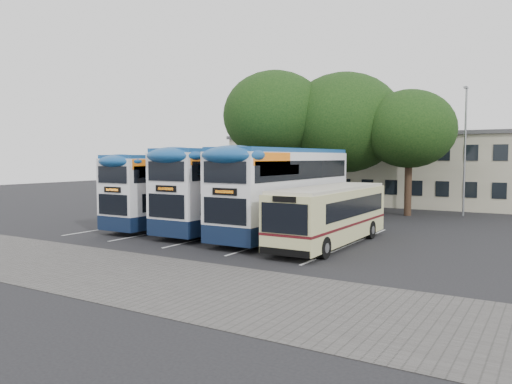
{
  "coord_description": "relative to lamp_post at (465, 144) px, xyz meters",
  "views": [
    {
      "loc": [
        11.59,
        -17.56,
        4.16
      ],
      "look_at": [
        -2.05,
        5.0,
        2.31
      ],
      "focal_mm": 35.0,
      "sensor_mm": 36.0,
      "label": 1
    }
  ],
  "objects": [
    {
      "name": "ground",
      "position": [
        -6.0,
        -19.97,
        -5.08
      ],
      "size": [
        120.0,
        120.0,
        0.0
      ],
      "primitive_type": "plane",
      "color": "black",
      "rests_on": "ground"
    },
    {
      "name": "paving_strip",
      "position": [
        -8.0,
        -24.97,
        -5.08
      ],
      "size": [
        40.0,
        6.0,
        0.01
      ],
      "primitive_type": "cube",
      "color": "#595654",
      "rests_on": "ground"
    },
    {
      "name": "bay_lines",
      "position": [
        -9.75,
        -14.97,
        -5.08
      ],
      "size": [
        14.12,
        11.0,
        0.01
      ],
      "color": "silver",
      "rests_on": "ground"
    },
    {
      "name": "depot_building",
      "position": [
        -6.0,
        7.02,
        -1.93
      ],
      "size": [
        32.4,
        8.4,
        6.2
      ],
      "color": "#AEA98C",
      "rests_on": "ground"
    },
    {
      "name": "lamp_post",
      "position": [
        0.0,
        0.0,
        0.0
      ],
      "size": [
        0.25,
        1.05,
        9.06
      ],
      "color": "gray",
      "rests_on": "ground"
    },
    {
      "name": "tree_left",
      "position": [
        -13.09,
        -3.85,
        2.27
      ],
      "size": [
        7.95,
        7.95,
        10.75
      ],
      "color": "black",
      "rests_on": "ground"
    },
    {
      "name": "tree_mid",
      "position": [
        -8.46,
        -1.33,
        1.68
      ],
      "size": [
        8.93,
        8.93,
        10.57
      ],
      "color": "black",
      "rests_on": "ground"
    },
    {
      "name": "tree_right",
      "position": [
        -3.45,
        -1.69,
        1.05
      ],
      "size": [
        6.49,
        6.49,
        8.91
      ],
      "color": "black",
      "rests_on": "ground"
    },
    {
      "name": "bus_dd_left",
      "position": [
        -14.1,
        -14.18,
        -2.73
      ],
      "size": [
        2.49,
        10.27,
        4.28
      ],
      "color": "#0E1B35",
      "rests_on": "ground"
    },
    {
      "name": "bus_dd_mid",
      "position": [
        -10.35,
        -13.93,
        -2.56
      ],
      "size": [
        2.67,
        11.01,
        4.59
      ],
      "color": "#0E1B35",
      "rests_on": "ground"
    },
    {
      "name": "bus_dd_right",
      "position": [
        -6.67,
        -14.31,
        -2.54
      ],
      "size": [
        2.68,
        11.06,
        4.61
      ],
      "color": "#0E1B35",
      "rests_on": "ground"
    },
    {
      "name": "bus_single",
      "position": [
        -3.51,
        -15.63,
        -3.51
      ],
      "size": [
        2.37,
        9.31,
        2.78
      ],
      "color": "#CFCC8A",
      "rests_on": "ground"
    }
  ]
}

